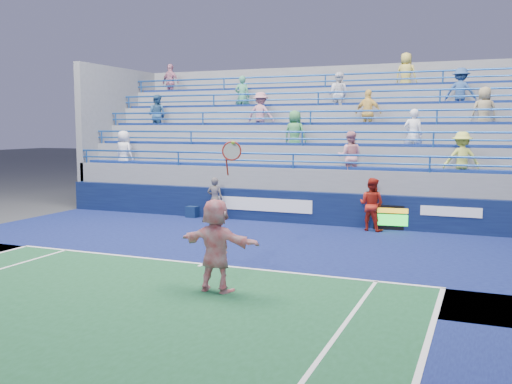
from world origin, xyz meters
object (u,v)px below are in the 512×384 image
at_px(judge_chair, 193,211).
at_px(line_judge, 215,199).
at_px(tennis_player, 216,245).
at_px(serve_speed_board, 392,218).
at_px(ball_girl, 372,205).

bearing_deg(judge_chair, line_judge, -15.72).
distance_m(judge_chair, tennis_player, 9.56).
xyz_separation_m(serve_speed_board, line_judge, (-6.08, -0.38, 0.36)).
bearing_deg(line_judge, serve_speed_board, 175.20).
distance_m(serve_speed_board, line_judge, 6.10).
bearing_deg(serve_speed_board, judge_chair, -179.23).
height_order(judge_chair, ball_girl, ball_girl).
relative_size(serve_speed_board, tennis_player, 0.39).
relative_size(tennis_player, ball_girl, 1.78).
distance_m(judge_chair, line_judge, 1.19).
height_order(serve_speed_board, line_judge, line_judge).
bearing_deg(judge_chair, serve_speed_board, 0.77).
height_order(tennis_player, line_judge, tennis_player).
bearing_deg(ball_girl, line_judge, 15.03).
relative_size(serve_speed_board, ball_girl, 0.69).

